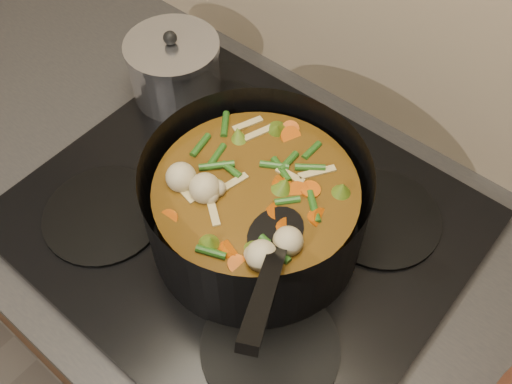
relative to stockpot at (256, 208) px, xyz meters
The scene contains 4 objects.
counter 0.54m from the stockpot, 163.78° to the left, with size 2.64×0.64×0.91m.
stovetop 0.09m from the stockpot, 163.78° to the left, with size 0.62×0.54×0.03m.
stockpot is the anchor object (origin of this frame).
saucepan 0.33m from the stockpot, 154.65° to the left, with size 0.16×0.16×0.13m.
Camera 1 is at (0.32, 1.58, 1.64)m, focal length 40.00 mm.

